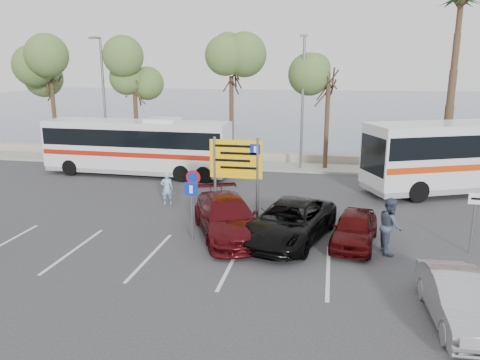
% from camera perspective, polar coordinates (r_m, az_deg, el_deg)
% --- Properties ---
extents(ground, '(120.00, 120.00, 0.00)m').
position_cam_1_polar(ground, '(17.26, -5.92, -8.26)').
color(ground, '#313133').
rests_on(ground, ground).
extents(kerb_strip, '(44.00, 2.40, 0.15)m').
position_cam_1_polar(kerb_strip, '(30.33, 1.76, 1.75)').
color(kerb_strip, gray).
rests_on(kerb_strip, ground).
extents(seawall, '(48.00, 0.80, 0.60)m').
position_cam_1_polar(seawall, '(32.22, 2.35, 2.89)').
color(seawall, tan).
rests_on(seawall, ground).
extents(sea, '(140.00, 140.00, 0.00)m').
position_cam_1_polar(sea, '(75.68, 7.52, 8.98)').
color(sea, '#475872').
rests_on(sea, ground).
extents(tree_far_left, '(3.20, 3.20, 7.60)m').
position_cam_1_polar(tree_far_left, '(34.76, -22.19, 12.71)').
color(tree_far_left, '#382619').
rests_on(tree_far_left, kerb_strip).
extents(tree_left, '(3.20, 3.20, 7.20)m').
position_cam_1_polar(tree_left, '(31.92, -12.84, 12.77)').
color(tree_left, '#382619').
rests_on(tree_left, kerb_strip).
extents(tree_mid, '(3.20, 3.20, 8.00)m').
position_cam_1_polar(tree_mid, '(29.91, -1.07, 14.29)').
color(tree_mid, '#382619').
rests_on(tree_mid, kerb_strip).
extents(tree_right, '(3.20, 3.20, 7.40)m').
position_cam_1_polar(tree_right, '(29.25, 10.82, 13.10)').
color(tree_right, '#382619').
rests_on(tree_right, kerb_strip).
extents(palm_tree, '(4.80, 4.80, 11.20)m').
position_cam_1_polar(palm_tree, '(30.19, 25.36, 19.13)').
color(palm_tree, '#382619').
rests_on(palm_tree, kerb_strip).
extents(street_lamp_left, '(0.45, 1.15, 8.01)m').
position_cam_1_polar(street_lamp_left, '(32.40, -16.34, 10.08)').
color(street_lamp_left, slate).
rests_on(street_lamp_left, kerb_strip).
extents(street_lamp_right, '(0.45, 1.15, 8.01)m').
position_cam_1_polar(street_lamp_right, '(28.88, 7.65, 10.09)').
color(street_lamp_right, slate).
rests_on(street_lamp_right, kerb_strip).
extents(direction_sign, '(2.20, 0.12, 3.60)m').
position_cam_1_polar(direction_sign, '(19.27, -0.48, 1.76)').
color(direction_sign, slate).
rests_on(direction_sign, ground).
extents(sign_no_stop, '(0.60, 0.08, 2.35)m').
position_cam_1_polar(sign_no_stop, '(19.09, -5.69, -1.06)').
color(sign_no_stop, slate).
rests_on(sign_no_stop, ground).
extents(sign_parking, '(0.50, 0.07, 2.25)m').
position_cam_1_polar(sign_parking, '(17.54, -5.92, -2.79)').
color(sign_parking, slate).
rests_on(sign_parking, ground).
extents(sign_taxi, '(0.50, 0.07, 2.20)m').
position_cam_1_polar(sign_taxi, '(18.20, 26.63, -3.78)').
color(sign_taxi, slate).
rests_on(sign_taxi, ground).
extents(lane_markings, '(12.02, 4.20, 0.01)m').
position_cam_1_polar(lane_markings, '(16.75, -10.71, -9.13)').
color(lane_markings, silver).
rests_on(lane_markings, ground).
extents(coach_bus_left, '(11.14, 2.66, 3.46)m').
position_cam_1_polar(coach_bus_left, '(28.54, -12.41, 3.78)').
color(coach_bus_left, silver).
rests_on(coach_bus_left, ground).
extents(car_maroon, '(4.09, 5.62, 1.51)m').
position_cam_1_polar(car_maroon, '(18.11, -1.56, -4.54)').
color(car_maroon, '#4C0C11').
rests_on(car_maroon, ground).
extents(car_red, '(2.05, 3.88, 1.26)m').
position_cam_1_polar(car_red, '(17.78, 13.79, -5.75)').
color(car_red, '#3F0909').
rests_on(car_red, ground).
extents(suv_black, '(3.74, 5.71, 1.46)m').
position_cam_1_polar(suv_black, '(17.77, 6.04, -5.07)').
color(suv_black, black).
rests_on(suv_black, ground).
extents(car_silver_b, '(1.58, 3.95, 1.28)m').
position_cam_1_polar(car_silver_b, '(13.58, 25.11, -13.09)').
color(car_silver_b, '#9A9A9F').
rests_on(car_silver_b, ground).
extents(pedestrian_near, '(0.66, 0.54, 1.57)m').
position_cam_1_polar(pedestrian_near, '(22.34, -8.90, -1.02)').
color(pedestrian_near, '#8DAECE').
rests_on(pedestrian_near, ground).
extents(pedestrian_far, '(0.86, 1.05, 1.99)m').
position_cam_1_polar(pedestrian_far, '(17.30, 17.81, -5.30)').
color(pedestrian_far, '#394155').
rests_on(pedestrian_far, ground).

